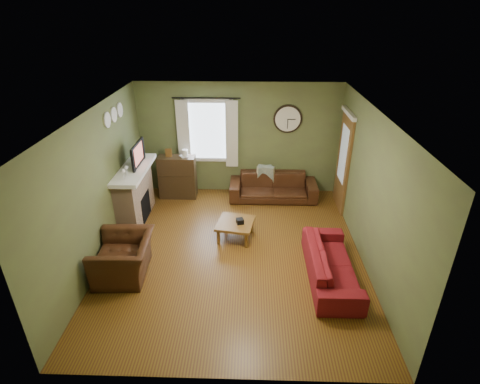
{
  "coord_description": "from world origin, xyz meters",
  "views": [
    {
      "loc": [
        0.29,
        -5.64,
        4.11
      ],
      "look_at": [
        0.1,
        0.4,
        1.05
      ],
      "focal_mm": 28.0,
      "sensor_mm": 36.0,
      "label": 1
    }
  ],
  "objects_px": {
    "sofa_red": "(331,264)",
    "armchair": "(124,257)",
    "coffee_table": "(235,230)",
    "bookshelf": "(178,177)",
    "sofa_brown": "(273,187)"
  },
  "relations": [
    {
      "from": "sofa_red",
      "to": "coffee_table",
      "type": "height_order",
      "value": "sofa_red"
    },
    {
      "from": "bookshelf",
      "to": "armchair",
      "type": "height_order",
      "value": "bookshelf"
    },
    {
      "from": "sofa_red",
      "to": "coffee_table",
      "type": "bearing_deg",
      "value": 55.41
    },
    {
      "from": "sofa_brown",
      "to": "coffee_table",
      "type": "distance_m",
      "value": 1.89
    },
    {
      "from": "sofa_brown",
      "to": "armchair",
      "type": "xyz_separation_m",
      "value": [
        -2.61,
        -2.85,
        0.05
      ]
    },
    {
      "from": "bookshelf",
      "to": "sofa_brown",
      "type": "height_order",
      "value": "bookshelf"
    },
    {
      "from": "bookshelf",
      "to": "sofa_brown",
      "type": "xyz_separation_m",
      "value": [
        2.22,
        -0.02,
        -0.21
      ]
    },
    {
      "from": "sofa_red",
      "to": "armchair",
      "type": "distance_m",
      "value": 3.44
    },
    {
      "from": "sofa_red",
      "to": "coffee_table",
      "type": "distance_m",
      "value": 1.98
    },
    {
      "from": "bookshelf",
      "to": "armchair",
      "type": "xyz_separation_m",
      "value": [
        -0.39,
        -2.87,
        -0.17
      ]
    },
    {
      "from": "armchair",
      "to": "coffee_table",
      "type": "bearing_deg",
      "value": 119.19
    },
    {
      "from": "armchair",
      "to": "coffee_table",
      "type": "distance_m",
      "value": 2.14
    },
    {
      "from": "bookshelf",
      "to": "armchair",
      "type": "bearing_deg",
      "value": -97.79
    },
    {
      "from": "bookshelf",
      "to": "armchair",
      "type": "relative_size",
      "value": 0.97
    },
    {
      "from": "bookshelf",
      "to": "sofa_brown",
      "type": "relative_size",
      "value": 0.5
    }
  ]
}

